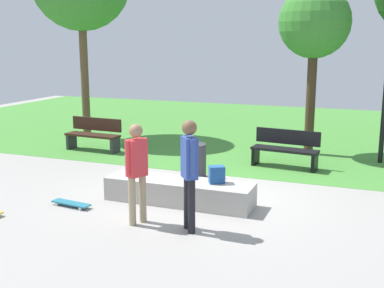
% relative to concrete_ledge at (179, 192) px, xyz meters
% --- Properties ---
extents(ground_plane, '(28.00, 28.00, 0.00)m').
position_rel_concrete_ledge_xyz_m(ground_plane, '(0.39, 0.66, -0.22)').
color(ground_plane, '#9E9993').
extents(grass_lawn, '(26.60, 12.54, 0.01)m').
position_rel_concrete_ledge_xyz_m(grass_lawn, '(0.39, 8.39, -0.22)').
color(grass_lawn, '#478C38').
rests_on(grass_lawn, ground_plane).
extents(concrete_ledge, '(2.85, 0.73, 0.45)m').
position_rel_concrete_ledge_xyz_m(concrete_ledge, '(0.00, 0.00, 0.00)').
color(concrete_ledge, '#A8A59E').
rests_on(concrete_ledge, ground_plane).
extents(backpack_on_ledge, '(0.34, 0.31, 0.32)m').
position_rel_concrete_ledge_xyz_m(backpack_on_ledge, '(0.72, 0.08, 0.38)').
color(backpack_on_ledge, '#1E4C8C').
rests_on(backpack_on_ledge, concrete_ledge).
extents(skater_performing_trick, '(0.32, 0.40, 1.70)m').
position_rel_concrete_ledge_xyz_m(skater_performing_trick, '(-0.24, -1.24, 0.77)').
color(skater_performing_trick, tan).
rests_on(skater_performing_trick, ground_plane).
extents(skater_watching, '(0.36, 0.37, 1.82)m').
position_rel_concrete_ledge_xyz_m(skater_watching, '(0.68, -1.22, 0.85)').
color(skater_watching, black).
rests_on(skater_watching, ground_plane).
extents(skateboard_by_ledge, '(0.82, 0.29, 0.08)m').
position_rel_concrete_ledge_xyz_m(skateboard_by_ledge, '(-1.79, -0.93, -0.16)').
color(skateboard_by_ledge, teal).
rests_on(skateboard_by_ledge, ground_plane).
extents(park_bench_near_lamppost, '(1.64, 0.65, 0.91)m').
position_rel_concrete_ledge_xyz_m(park_bench_near_lamppost, '(1.39, 3.40, 0.26)').
color(park_bench_near_lamppost, black).
rests_on(park_bench_near_lamppost, ground_plane).
extents(park_bench_by_oak, '(1.62, 0.56, 0.91)m').
position_rel_concrete_ledge_xyz_m(park_bench_by_oak, '(-3.96, 3.34, 0.26)').
color(park_bench_by_oak, '#331E14').
rests_on(park_bench_by_oak, ground_plane).
extents(tree_tall_oak, '(1.87, 1.87, 4.43)m').
position_rel_concrete_ledge_xyz_m(tree_tall_oak, '(1.72, 5.07, 3.22)').
color(tree_tall_oak, '#42301E').
rests_on(tree_tall_oak, grass_lawn).
extents(trash_bin, '(0.54, 0.54, 0.77)m').
position_rel_concrete_ledge_xyz_m(trash_bin, '(-0.36, 1.76, 0.16)').
color(trash_bin, '#333338').
rests_on(trash_bin, ground_plane).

